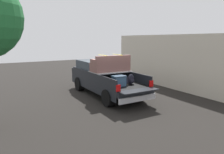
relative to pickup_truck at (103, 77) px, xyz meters
name	(u,v)px	position (x,y,z in m)	size (l,w,h in m)	color
ground_plane	(106,95)	(-0.35, 0.00, -0.94)	(40.00, 40.00, 0.00)	black
pickup_truck	(103,77)	(0.00, 0.00, 0.00)	(6.05, 2.06, 2.23)	black
building_facade	(174,62)	(-1.02, -4.36, 0.70)	(11.41, 0.36, 3.29)	beige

